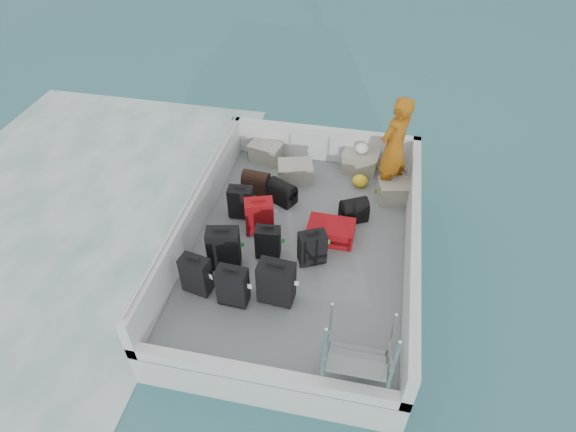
% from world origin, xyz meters
% --- Properties ---
extents(ground, '(160.00, 160.00, 0.00)m').
position_xyz_m(ground, '(0.00, 0.00, 0.00)').
color(ground, '#184F56').
rests_on(ground, ground).
extents(wake_foam, '(10.00, 10.00, 0.00)m').
position_xyz_m(wake_foam, '(-4.80, 0.00, 0.00)').
color(wake_foam, white).
rests_on(wake_foam, ground).
extents(ferry_hull, '(3.60, 5.00, 0.60)m').
position_xyz_m(ferry_hull, '(0.00, 0.00, 0.30)').
color(ferry_hull, silver).
rests_on(ferry_hull, ground).
extents(deck, '(3.30, 4.70, 0.02)m').
position_xyz_m(deck, '(0.00, 0.00, 0.61)').
color(deck, slate).
rests_on(deck, ferry_hull).
extents(deck_fittings, '(3.60, 5.00, 0.90)m').
position_xyz_m(deck_fittings, '(0.35, -0.32, 0.99)').
color(deck_fittings, silver).
rests_on(deck_fittings, deck).
extents(suitcase_0, '(0.45, 0.31, 0.64)m').
position_xyz_m(suitcase_0, '(-1.28, -1.23, 0.94)').
color(suitcase_0, black).
rests_on(suitcase_0, deck).
extents(suitcase_1, '(0.53, 0.37, 0.72)m').
position_xyz_m(suitcase_1, '(-1.03, -0.68, 0.98)').
color(suitcase_1, black).
rests_on(suitcase_1, deck).
extents(suitcase_2, '(0.42, 0.27, 0.58)m').
position_xyz_m(suitcase_2, '(-1.11, 0.48, 0.91)').
color(suitcase_2, black).
rests_on(suitcase_2, deck).
extents(suitcase_3, '(0.43, 0.26, 0.65)m').
position_xyz_m(suitcase_3, '(-0.70, -1.33, 0.94)').
color(suitcase_3, black).
rests_on(suitcase_3, deck).
extents(suitcase_4, '(0.40, 0.26, 0.56)m').
position_xyz_m(suitcase_4, '(-0.44, -0.35, 0.90)').
color(suitcase_4, black).
rests_on(suitcase_4, deck).
extents(suitcase_5, '(0.52, 0.40, 0.63)m').
position_xyz_m(suitcase_5, '(-0.71, 0.17, 0.94)').
color(suitcase_5, maroon).
rests_on(suitcase_5, deck).
extents(suitcase_6, '(0.53, 0.33, 0.70)m').
position_xyz_m(suitcase_6, '(-0.12, -1.16, 0.97)').
color(suitcase_6, black).
rests_on(suitcase_6, deck).
extents(suitcase_7, '(0.47, 0.39, 0.58)m').
position_xyz_m(suitcase_7, '(0.25, -0.34, 0.91)').
color(suitcase_7, black).
rests_on(suitcase_7, deck).
extents(suitcase_8, '(0.76, 0.51, 0.30)m').
position_xyz_m(suitcase_8, '(0.46, 0.24, 0.77)').
color(suitcase_8, maroon).
rests_on(suitcase_8, deck).
extents(duffel_0, '(0.50, 0.34, 0.32)m').
position_xyz_m(duffel_0, '(-1.03, 1.19, 0.78)').
color(duffel_0, black).
rests_on(duffel_0, deck).
extents(duffel_1, '(0.57, 0.49, 0.32)m').
position_xyz_m(duffel_1, '(-0.51, 1.00, 0.78)').
color(duffel_1, black).
rests_on(duffel_1, deck).
extents(duffel_2, '(0.53, 0.47, 0.32)m').
position_xyz_m(duffel_2, '(0.78, 0.78, 0.78)').
color(duffel_2, black).
rests_on(duffel_2, deck).
extents(crate_0, '(0.64, 0.51, 0.34)m').
position_xyz_m(crate_0, '(-1.09, 2.16, 0.79)').
color(crate_0, '#A09E8B').
rests_on(crate_0, deck).
extents(crate_1, '(0.67, 0.54, 0.35)m').
position_xyz_m(crate_1, '(-0.40, 1.63, 0.80)').
color(crate_1, '#A09E8B').
rests_on(crate_1, deck).
extents(crate_2, '(0.67, 0.50, 0.38)m').
position_xyz_m(crate_2, '(0.75, 2.20, 0.81)').
color(crate_2, '#A09E8B').
rests_on(crate_2, deck).
extents(crate_3, '(0.64, 0.51, 0.35)m').
position_xyz_m(crate_3, '(1.45, 1.44, 0.79)').
color(crate_3, '#A09E8B').
rests_on(crate_3, deck).
extents(yellow_bag, '(0.28, 0.26, 0.22)m').
position_xyz_m(yellow_bag, '(0.80, 1.72, 0.73)').
color(yellow_bag, yellow).
rests_on(yellow_bag, deck).
extents(white_bag, '(0.24, 0.24, 0.18)m').
position_xyz_m(white_bag, '(0.75, 2.20, 1.09)').
color(white_bag, white).
rests_on(white_bag, crate_2).
extents(passenger, '(0.78, 0.82, 1.88)m').
position_xyz_m(passenger, '(1.30, 1.67, 1.56)').
color(passenger, orange).
rests_on(passenger, deck).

